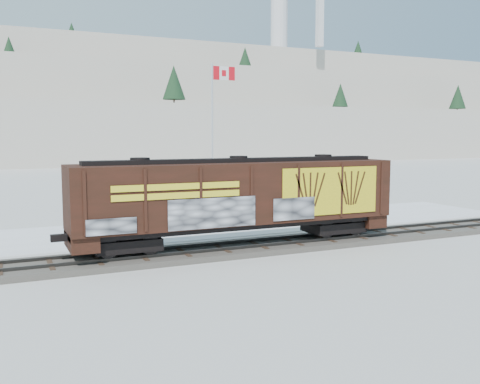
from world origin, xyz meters
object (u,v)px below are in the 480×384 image
hopper_railcar (239,196)px  car_dark (263,211)px  car_silver (154,219)px  car_white (168,217)px  flagpole (214,159)px

hopper_railcar → car_dark: (5.44, 7.99, -2.15)m
car_dark → car_silver: bearing=116.1°
car_white → car_dark: car_white is taller
hopper_railcar → car_dark: 9.90m
flagpole → car_white: flagpole is taller
hopper_railcar → car_white: 8.40m
hopper_railcar → car_dark: hopper_railcar is taller
car_dark → hopper_railcar: bearing=161.6°
flagpole → car_silver: (-6.40, -6.53, -3.19)m
car_white → car_dark: bearing=-85.3°
car_white → hopper_railcar: bearing=-165.9°
car_white → car_dark: (6.73, -0.04, -0.06)m
hopper_railcar → car_silver: bearing=111.3°
hopper_railcar → car_white: size_ratio=3.91×
flagpole → car_dark: bearing=-72.7°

